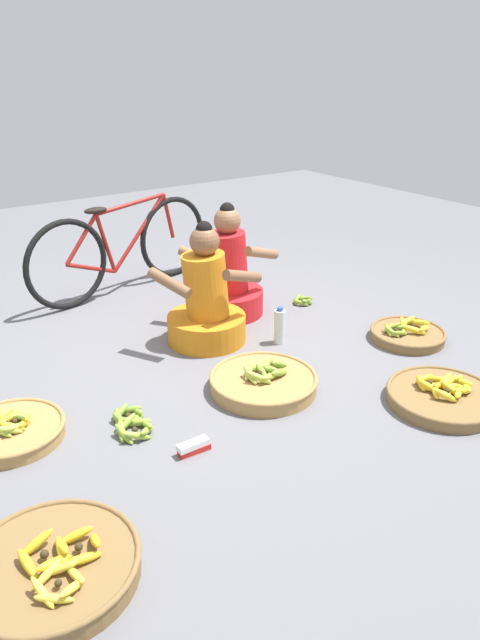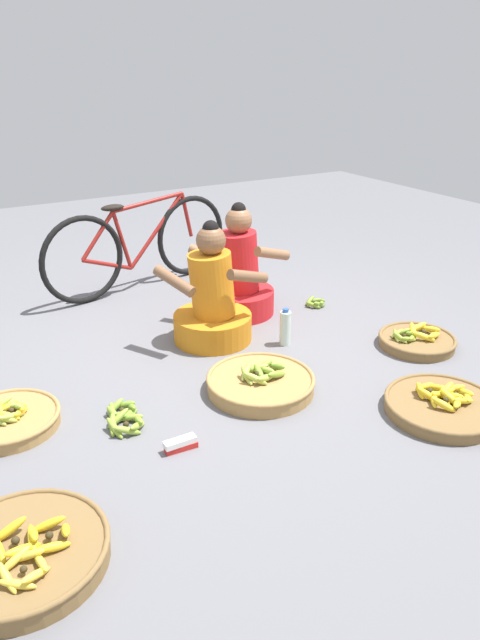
# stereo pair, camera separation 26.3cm
# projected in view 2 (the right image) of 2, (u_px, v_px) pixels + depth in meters

# --- Properties ---
(ground_plane) EXTENTS (10.00, 10.00, 0.00)m
(ground_plane) POSITION_uv_depth(u_px,v_px,m) (224.00, 360.00, 3.68)
(ground_plane) COLOR slate
(vendor_woman_front) EXTENTS (0.69, 0.52, 0.82)m
(vendor_woman_front) POSITION_uv_depth(u_px,v_px,m) (212.00, 303.00, 3.84)
(vendor_woman_front) COLOR orange
(vendor_woman_front) RESTS_ON ground
(vendor_woman_behind) EXTENTS (0.69, 0.52, 0.82)m
(vendor_woman_behind) POSITION_uv_depth(u_px,v_px,m) (239.00, 279.00, 4.26)
(vendor_woman_behind) COLOR red
(vendor_woman_behind) RESTS_ON ground
(bicycle_leaning) EXTENTS (1.68, 0.37, 0.73)m
(bicycle_leaning) POSITION_uv_depth(u_px,v_px,m) (140.00, 245.00, 4.71)
(bicycle_leaning) COLOR black
(bicycle_leaning) RESTS_ON ground
(banana_basket_back_center) EXTENTS (0.61, 0.61, 0.14)m
(banana_basket_back_center) POSITION_uv_depth(u_px,v_px,m) (443.00, 405.00, 3.11)
(banana_basket_back_center) COLOR brown
(banana_basket_back_center) RESTS_ON ground
(banana_basket_mid_left) EXTENTS (0.53, 0.53, 0.15)m
(banana_basket_mid_left) POSITION_uv_depth(u_px,v_px,m) (8.00, 419.00, 2.99)
(banana_basket_mid_left) COLOR #A87F47
(banana_basket_mid_left) RESTS_ON ground
(banana_basket_near_vendor) EXTENTS (0.62, 0.62, 0.16)m
(banana_basket_near_vendor) POSITION_uv_depth(u_px,v_px,m) (261.00, 382.00, 3.32)
(banana_basket_near_vendor) COLOR #A87F47
(banana_basket_near_vendor) RESTS_ON ground
(banana_basket_front_center) EXTENTS (0.50, 0.50, 0.14)m
(banana_basket_front_center) POSITION_uv_depth(u_px,v_px,m) (417.00, 340.00, 3.84)
(banana_basket_front_center) COLOR brown
(banana_basket_front_center) RESTS_ON ground
(banana_basket_front_right) EXTENTS (0.64, 0.64, 0.15)m
(banana_basket_front_right) POSITION_uv_depth(u_px,v_px,m) (23.00, 553.00, 2.17)
(banana_basket_front_right) COLOR brown
(banana_basket_front_right) RESTS_ON ground
(loose_bananas_front_left) EXTENTS (0.22, 0.34, 0.09)m
(loose_bananas_front_left) POSITION_uv_depth(u_px,v_px,m) (124.00, 417.00, 3.03)
(loose_bananas_front_left) COLOR olive
(loose_bananas_front_left) RESTS_ON ground
(loose_bananas_back_right) EXTENTS (0.18, 0.18, 0.08)m
(loose_bananas_back_right) POSITION_uv_depth(u_px,v_px,m) (315.00, 302.00, 4.48)
(loose_bananas_back_right) COLOR olive
(loose_bananas_back_right) RESTS_ON ground
(water_bottle) EXTENTS (0.07, 0.07, 0.25)m
(water_bottle) POSITION_uv_depth(u_px,v_px,m) (285.00, 328.00, 3.83)
(water_bottle) COLOR silver
(water_bottle) RESTS_ON ground
(packet_carton_stack) EXTENTS (0.17, 0.06, 0.06)m
(packet_carton_stack) POSITION_uv_depth(u_px,v_px,m) (181.00, 444.00, 2.82)
(packet_carton_stack) COLOR red
(packet_carton_stack) RESTS_ON ground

